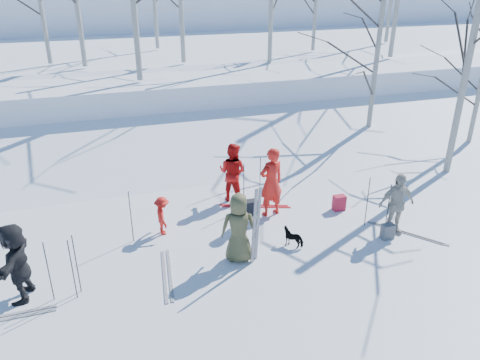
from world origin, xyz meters
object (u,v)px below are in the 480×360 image
object	(u,v)px
skier_cream_east	(396,204)
backpack_dark	(251,207)
skier_olive_center	(239,228)
skier_red_north	(271,182)
skier_red_seated	(162,216)
skier_redor_behind	(233,172)
backpack_red	(339,203)
dog	(293,237)
backpack_grey	(388,231)
skier_grey_west	(17,262)

from	to	relation	value
skier_cream_east	backpack_dark	world-z (taller)	skier_cream_east
skier_olive_center	skier_red_north	xyz separation A→B (m)	(1.43, 1.78, 0.13)
skier_red_seated	backpack_dark	bearing A→B (deg)	-83.75
skier_cream_east	backpack_dark	distance (m)	3.69
skier_redor_behind	backpack_red	xyz separation A→B (m)	(2.60, -1.45, -0.64)
backpack_red	skier_olive_center	bearing A→B (deg)	-156.18
skier_red_north	skier_red_seated	world-z (taller)	skier_red_north
skier_olive_center	skier_red_seated	world-z (taller)	skier_olive_center
backpack_dark	skier_cream_east	bearing A→B (deg)	-32.48
skier_red_north	skier_redor_behind	world-z (taller)	skier_red_north
backpack_red	backpack_dark	distance (m)	2.42
skier_cream_east	dog	size ratio (longest dim) A/B	2.96
backpack_grey	backpack_red	bearing A→B (deg)	104.27
skier_cream_east	backpack_grey	world-z (taller)	skier_cream_east
skier_olive_center	backpack_red	size ratio (longest dim) A/B	3.90
backpack_grey	dog	bearing A→B (deg)	170.45
skier_red_seated	dog	bearing A→B (deg)	-117.85
skier_red_seated	backpack_red	bearing A→B (deg)	-93.02
skier_olive_center	skier_grey_west	size ratio (longest dim) A/B	0.99
backpack_dark	backpack_red	bearing A→B (deg)	-11.45
skier_red_north	backpack_red	size ratio (longest dim) A/B	4.50
skier_redor_behind	backpack_grey	bearing A→B (deg)	176.48
skier_red_north	skier_grey_west	xyz separation A→B (m)	(-5.96, -1.77, -0.11)
skier_grey_west	skier_red_seated	bearing A→B (deg)	130.51
skier_redor_behind	skier_red_seated	size ratio (longest dim) A/B	1.70
skier_redor_behind	skier_red_seated	world-z (taller)	skier_redor_behind
skier_red_seated	skier_red_north	bearing A→B (deg)	-88.02
skier_red_north	skier_red_seated	xyz separation A→B (m)	(-2.89, -0.14, -0.45)
skier_redor_behind	backpack_dark	xyz separation A→B (m)	(0.23, -0.97, -0.65)
skier_grey_west	backpack_dark	xyz separation A→B (m)	(5.46, 1.92, -0.63)
skier_olive_center	skier_grey_west	world-z (taller)	skier_grey_west
skier_olive_center	dog	size ratio (longest dim) A/B	3.03
skier_red_north	skier_cream_east	world-z (taller)	skier_red_north
skier_red_north	dog	size ratio (longest dim) A/B	3.50
skier_grey_west	backpack_grey	size ratio (longest dim) A/B	4.37
skier_olive_center	skier_redor_behind	bearing A→B (deg)	-88.45
skier_red_seated	skier_cream_east	xyz separation A→B (m)	(5.47, -1.66, 0.30)
skier_redor_behind	backpack_grey	world-z (taller)	skier_redor_behind
dog	backpack_dark	distance (m)	1.83
backpack_dark	skier_red_seated	bearing A→B (deg)	-172.92
dog	backpack_red	distance (m)	2.29
skier_red_north	backpack_grey	world-z (taller)	skier_red_north
skier_cream_east	skier_grey_west	bearing A→B (deg)	-177.55
backpack_grey	backpack_dark	xyz separation A→B (m)	(-2.80, 2.15, 0.01)
skier_olive_center	backpack_grey	size ratio (longest dim) A/B	4.31
skier_grey_west	backpack_grey	bearing A→B (deg)	101.00
backpack_red	backpack_grey	bearing A→B (deg)	-75.73
skier_cream_east	backpack_dark	xyz separation A→B (m)	(-3.07, 1.96, -0.60)
skier_cream_east	skier_red_north	bearing A→B (deg)	147.75
skier_red_seated	backpack_dark	size ratio (longest dim) A/B	2.48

